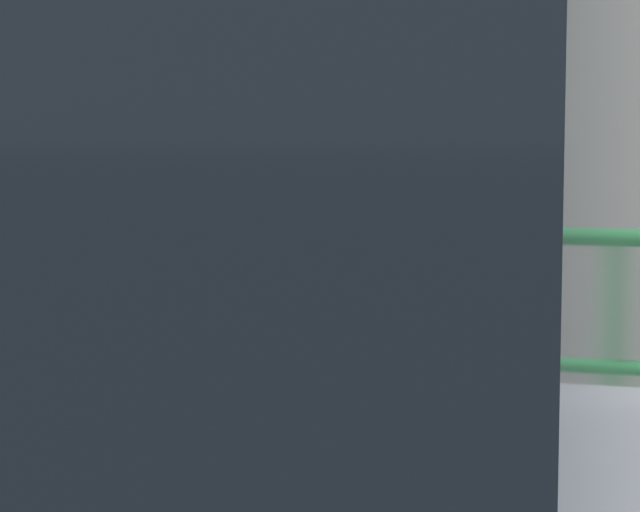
{
  "coord_description": "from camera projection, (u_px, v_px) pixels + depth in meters",
  "views": [
    {
      "loc": [
        0.86,
        -2.33,
        1.48
      ],
      "look_at": [
        0.05,
        0.53,
        1.18
      ],
      "focal_mm": 72.92,
      "sensor_mm": 36.0,
      "label": 1
    }
  ],
  "objects": [
    {
      "name": "parking_meter",
      "position": [
        381.0,
        315.0,
        2.77
      ],
      "size": [
        0.16,
        0.17,
        1.35
      ],
      "rotation": [
        0.0,
        0.0,
        3.07
      ],
      "color": "slate",
      "rests_on": "sidewalk_curb"
    },
    {
      "name": "pedestrian_at_meter",
      "position": [
        151.0,
        304.0,
        2.98
      ],
      "size": [
        0.63,
        0.42,
        1.66
      ],
      "rotation": [
        0.0,
        0.0,
        -0.06
      ],
      "color": "#1E233F",
      "rests_on": "sidewalk_curb"
    },
    {
      "name": "background_railing",
      "position": [
        428.0,
        305.0,
        4.55
      ],
      "size": [
        24.06,
        0.06,
        1.01
      ],
      "color": "#1E602D",
      "rests_on": "sidewalk_curb"
    },
    {
      "name": "backdrop_wall",
      "position": [
        529.0,
        47.0,
        7.16
      ],
      "size": [
        32.0,
        0.5,
        3.84
      ],
      "primitive_type": "cube",
      "color": "gray",
      "rests_on": "ground"
    }
  ]
}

